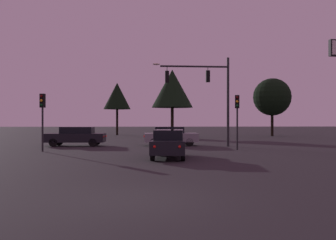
% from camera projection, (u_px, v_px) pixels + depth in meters
% --- Properties ---
extents(ground_plane, '(168.00, 168.00, 0.00)m').
position_uv_depth(ground_plane, '(148.00, 142.00, 33.39)').
color(ground_plane, '#262326').
rests_on(ground_plane, ground).
extents(traffic_signal_mast_arm, '(5.96, 0.50, 6.90)m').
position_uv_depth(traffic_signal_mast_arm, '(207.00, 87.00, 27.19)').
color(traffic_signal_mast_arm, '#232326').
rests_on(traffic_signal_mast_arm, ground).
extents(traffic_light_corner_left, '(0.35, 0.38, 3.76)m').
position_uv_depth(traffic_light_corner_left, '(237.00, 111.00, 24.11)').
color(traffic_light_corner_left, '#232326').
rests_on(traffic_light_corner_left, ground).
extents(traffic_light_corner_right, '(0.35, 0.38, 3.75)m').
position_uv_depth(traffic_light_corner_right, '(42.00, 110.00, 22.78)').
color(traffic_light_corner_right, '#232326').
rests_on(traffic_light_corner_right, ground).
extents(car_nearside_lane, '(2.12, 4.43, 1.52)m').
position_uv_depth(car_nearside_lane, '(169.00, 143.00, 18.87)').
color(car_nearside_lane, black).
rests_on(car_nearside_lane, ground).
extents(car_crossing_left, '(4.69, 1.83, 1.52)m').
position_uv_depth(car_crossing_left, '(76.00, 136.00, 27.72)').
color(car_crossing_left, black).
rests_on(car_crossing_left, ground).
extents(car_crossing_right, '(4.33, 1.94, 1.52)m').
position_uv_depth(car_crossing_right, '(170.00, 136.00, 28.20)').
color(car_crossing_right, gray).
rests_on(car_crossing_right, ground).
extents(tree_behind_sign, '(3.74, 3.74, 7.29)m').
position_uv_depth(tree_behind_sign, '(117.00, 96.00, 48.98)').
color(tree_behind_sign, black).
rests_on(tree_behind_sign, ground).
extents(tree_left_far, '(4.87, 4.87, 7.52)m').
position_uv_depth(tree_left_far, '(272.00, 97.00, 45.82)').
color(tree_left_far, black).
rests_on(tree_left_far, ground).
extents(tree_center_horizon, '(4.87, 4.87, 8.06)m').
position_uv_depth(tree_center_horizon, '(172.00, 89.00, 41.68)').
color(tree_center_horizon, black).
rests_on(tree_center_horizon, ground).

